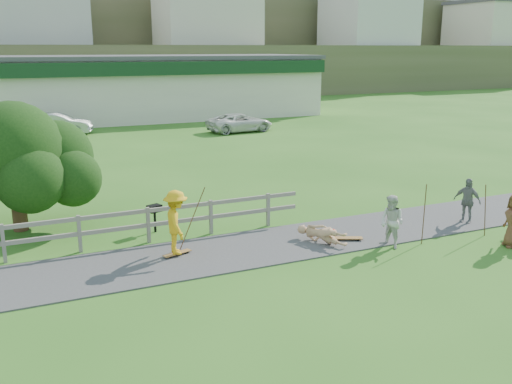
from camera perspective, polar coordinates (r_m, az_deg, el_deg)
ground at (r=15.28m, az=-0.16°, el=-7.75°), size 260.00×260.00×0.00m
path at (r=16.56m, az=-2.32°, el=-5.91°), size 34.00×3.00×0.04m
fence at (r=16.99m, az=-19.34°, el=-3.70°), size 15.05×0.10×1.10m
strip_mall at (r=48.94m, az=-13.19°, el=10.19°), size 32.50×10.75×5.10m
skater_rider at (r=16.05m, az=-7.98°, el=-3.35°), size 0.80×1.24×1.82m
skater_fallen at (r=17.20m, az=6.60°, el=-4.22°), size 1.67×1.03×0.60m
spectator_a at (r=17.10m, az=13.43°, el=-2.93°), size 0.77×0.89×1.57m
spectator_b at (r=20.22m, az=20.35°, el=-0.84°), size 0.72×0.98×1.54m
car_silver at (r=40.87m, az=-19.21°, el=6.44°), size 4.68×2.83×1.46m
car_white at (r=40.03m, az=-1.61°, el=6.95°), size 4.84×2.58×1.29m
tree at (r=19.51m, az=-22.91°, el=1.52°), size 5.00×5.00×3.61m
bbq at (r=18.41m, az=-10.08°, el=-2.63°), size 0.49×0.44×0.89m
longboard_rider at (r=16.33m, az=-7.88°, el=-6.23°), size 0.89×0.47×0.10m
longboard_fallen at (r=17.61m, az=8.98°, el=-4.70°), size 1.01×0.65×0.11m
helmet at (r=17.84m, az=7.66°, el=-4.11°), size 0.29×0.29×0.29m
pole_rider at (r=16.56m, az=-6.41°, el=-2.42°), size 0.03×0.03×2.00m
pole_spec_left at (r=17.61m, az=16.45°, el=-2.18°), size 0.03×0.03×1.84m
pole_spec_right at (r=19.01m, az=21.94°, el=-1.70°), size 0.03×0.03×1.68m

